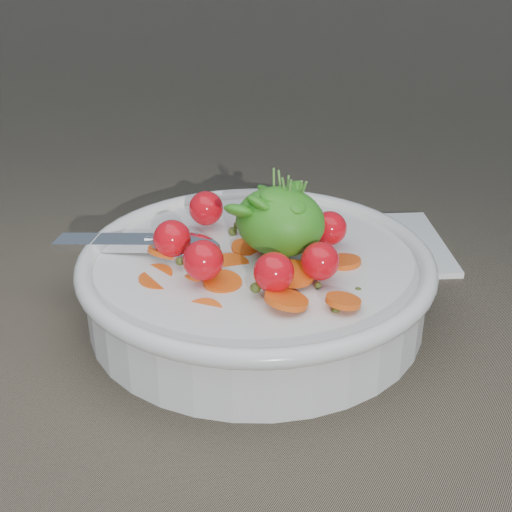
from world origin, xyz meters
The scene contains 3 objects.
ground centered at (0.00, 0.00, 0.00)m, with size 6.00×6.00×0.00m, color #6F644F.
bowl centered at (0.00, 0.01, 0.04)m, with size 0.34×0.31×0.13m.
napkin centered at (0.04, 0.19, 0.00)m, with size 0.17×0.15×0.01m, color white.
Camera 1 is at (0.27, -0.47, 0.34)m, focal length 50.00 mm.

